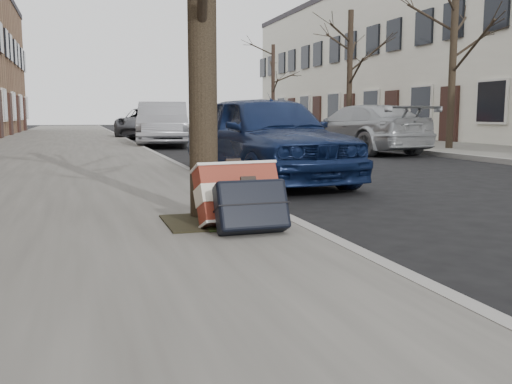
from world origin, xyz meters
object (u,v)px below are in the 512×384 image
object	(u,v)px
car_near_front	(266,137)
car_near_mid	(163,124)
suitcase_navy	(251,206)
suitcase_red	(238,194)

from	to	relation	value
car_near_front	car_near_mid	distance (m)	11.04
suitcase_navy	car_near_front	size ratio (longest dim) A/B	0.14
suitcase_navy	car_near_mid	xyz separation A→B (m)	(1.50, 15.42, 0.41)
suitcase_navy	car_near_mid	distance (m)	15.50
suitcase_navy	car_near_mid	bearing A→B (deg)	83.07
car_near_front	car_near_mid	size ratio (longest dim) A/B	0.91
suitcase_red	car_near_mid	distance (m)	15.15
suitcase_red	car_near_front	xyz separation A→B (m)	(1.59, 4.03, 0.32)
car_near_mid	car_near_front	bearing A→B (deg)	-81.09
suitcase_red	suitcase_navy	distance (m)	0.36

